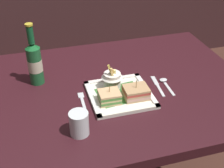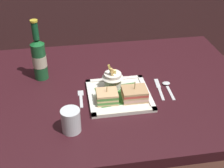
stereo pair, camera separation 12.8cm
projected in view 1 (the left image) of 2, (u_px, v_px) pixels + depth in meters
The scene contains 10 objects.
dining_table at pixel (105, 108), 1.39m from camera, with size 1.29×0.89×0.74m.
square_plate at pixel (120, 95), 1.27m from camera, with size 0.26×0.26×0.02m.
sandwich_half_left at pixel (109, 97), 1.22m from camera, with size 0.09×0.08×0.07m.
sandwich_half_right at pixel (136, 92), 1.24m from camera, with size 0.10×0.08×0.08m.
fries_cup at pixel (112, 78), 1.29m from camera, with size 0.09×0.09×0.12m.
beer_bottle at pixel (35, 62), 1.31m from camera, with size 0.06×0.06×0.28m.
water_glass at pixel (79, 125), 1.07m from camera, with size 0.07×0.07×0.09m.
fork at pixel (82, 100), 1.25m from camera, with size 0.03×0.12×0.00m.
knife at pixel (157, 85), 1.34m from camera, with size 0.03×0.16×0.00m.
spoon at pixel (165, 82), 1.36m from camera, with size 0.04×0.13×0.01m.
Camera 1 is at (-0.27, -1.07, 1.48)m, focal length 48.83 mm.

